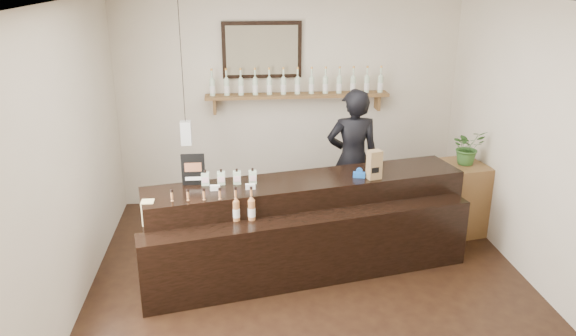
# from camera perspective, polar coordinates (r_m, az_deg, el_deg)

# --- Properties ---
(ground) EXTENTS (5.00, 5.00, 0.00)m
(ground) POSITION_cam_1_polar(r_m,az_deg,el_deg) (5.74, 2.65, -12.65)
(ground) COLOR black
(ground) RESTS_ON ground
(room_shell) EXTENTS (5.00, 5.00, 5.00)m
(room_shell) POSITION_cam_1_polar(r_m,az_deg,el_deg) (5.04, 2.95, 3.95)
(room_shell) COLOR beige
(room_shell) RESTS_ON ground
(back_wall_decor) EXTENTS (2.66, 0.96, 1.69)m
(back_wall_decor) POSITION_cam_1_polar(r_m,az_deg,el_deg) (7.32, -0.95, 9.29)
(back_wall_decor) COLOR brown
(back_wall_decor) RESTS_ON ground
(counter) EXTENTS (3.49, 1.60, 1.12)m
(counter) POSITION_cam_1_polar(r_m,az_deg,el_deg) (6.02, 1.98, -6.11)
(counter) COLOR black
(counter) RESTS_ON ground
(promo_sign) EXTENTS (0.24, 0.02, 0.33)m
(promo_sign) POSITION_cam_1_polar(r_m,az_deg,el_deg) (5.81, -9.61, -0.15)
(promo_sign) COLOR black
(promo_sign) RESTS_ON counter
(paper_bag) EXTENTS (0.16, 0.14, 0.31)m
(paper_bag) POSITION_cam_1_polar(r_m,az_deg,el_deg) (5.97, 8.76, 0.34)
(paper_bag) COLOR olive
(paper_bag) RESTS_ON counter
(tape_dispenser) EXTENTS (0.14, 0.08, 0.11)m
(tape_dispenser) POSITION_cam_1_polar(r_m,az_deg,el_deg) (6.02, 7.24, -0.59)
(tape_dispenser) COLOR blue
(tape_dispenser) RESTS_ON counter
(side_cabinet) EXTENTS (0.53, 0.66, 0.87)m
(side_cabinet) POSITION_cam_1_polar(r_m,az_deg,el_deg) (7.16, 17.26, -2.86)
(side_cabinet) COLOR brown
(side_cabinet) RESTS_ON ground
(potted_plant) EXTENTS (0.44, 0.40, 0.42)m
(potted_plant) POSITION_cam_1_polar(r_m,az_deg,el_deg) (6.95, 17.79, 2.06)
(potted_plant) COLOR #325F26
(potted_plant) RESTS_ON side_cabinet
(shopkeeper) EXTENTS (0.72, 0.48, 1.97)m
(shopkeeper) POSITION_cam_1_polar(r_m,az_deg,el_deg) (6.83, 6.59, 1.78)
(shopkeeper) COLOR black
(shopkeeper) RESTS_ON ground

